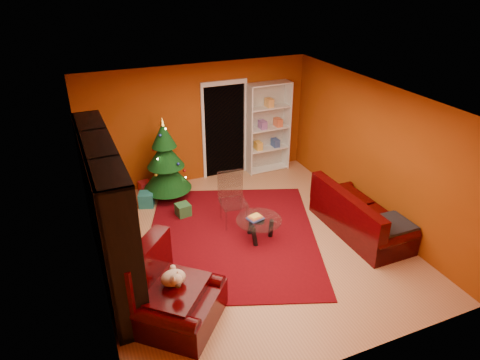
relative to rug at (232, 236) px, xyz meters
name	(u,v)px	position (x,y,z in m)	size (l,w,h in m)	color
floor	(249,243)	(0.22, -0.26, -0.03)	(5.00, 5.50, 0.05)	#B1724C
ceiling	(250,98)	(0.22, -0.26, 2.62)	(5.00, 5.50, 0.05)	silver
wall_back	(198,124)	(0.22, 2.51, 1.29)	(5.00, 0.05, 2.60)	#943B0B
wall_left	(88,207)	(-2.31, -0.26, 1.29)	(0.05, 5.50, 2.60)	#943B0B
wall_right	(375,153)	(2.74, -0.26, 1.29)	(0.05, 5.50, 2.60)	#943B0B
doorway	(225,132)	(0.82, 2.47, 1.04)	(1.06, 0.60, 2.16)	black
rug	(232,236)	(0.00, 0.00, 0.00)	(2.99, 3.49, 0.02)	#5D050B
media_unit	(108,214)	(-2.06, -0.27, 1.12)	(0.45, 2.94, 2.26)	black
christmas_tree	(165,160)	(-0.69, 1.89, 0.85)	(0.99, 0.99, 1.77)	black
gift_box_teal	(147,199)	(-1.18, 1.70, 0.14)	(0.29, 0.29, 0.29)	#196C6F
gift_box_green	(183,210)	(-0.61, 1.04, 0.12)	(0.26, 0.26, 0.26)	#255C2D
gift_box_red	(145,187)	(-1.09, 2.33, 0.11)	(0.23, 0.23, 0.23)	#A81B26
white_bookshelf	(268,128)	(1.82, 2.31, 1.03)	(0.99, 0.36, 2.14)	white
armchair	(176,294)	(-1.43, -1.58, 0.45)	(1.18, 1.18, 0.92)	black
dog	(173,278)	(-1.43, -1.51, 0.68)	(0.40, 0.30, 0.30)	beige
sofa	(362,211)	(2.24, -0.72, 0.42)	(2.01, 0.90, 0.86)	black
coffee_table	(259,229)	(0.42, -0.24, 0.20)	(0.81, 0.81, 0.51)	gray
acrylic_chair	(234,203)	(0.19, 0.37, 0.46)	(0.48, 0.52, 0.94)	#66605B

